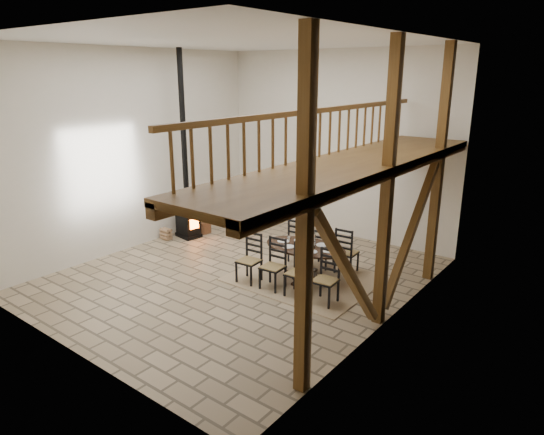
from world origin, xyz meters
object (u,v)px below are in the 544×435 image
Objects in this scene: wood_stove at (187,197)px; log_stack at (166,234)px; log_basket at (202,226)px; dining_table at (303,263)px.

wood_stove is 1.16m from log_stack.
log_stack is (-0.31, -0.54, -0.97)m from wood_stove.
log_basket is at bearing 72.09° from log_stack.
wood_stove reaches higher than log_stack.
log_basket is 1.10m from log_stack.
dining_table is 0.47× the size of wood_stove.
wood_stove is 15.87× the size of log_stack.
dining_table is 4.50m from log_stack.
log_basket reaches higher than log_stack.
dining_table is 4.27m from wood_stove.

